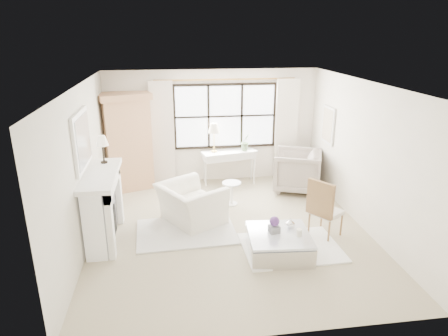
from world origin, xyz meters
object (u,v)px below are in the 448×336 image
at_px(armoire, 127,141).
at_px(club_armchair, 191,204).
at_px(console_table, 229,167).
at_px(coffee_table, 279,244).

bearing_deg(armoire, club_armchair, -75.50).
distance_m(console_table, coffee_table, 3.41).
height_order(console_table, club_armchair, console_table).
height_order(armoire, coffee_table, armoire).
distance_m(club_armchair, coffee_table, 1.96).
xyz_separation_m(armoire, console_table, (2.36, 0.01, -0.74)).
height_order(armoire, console_table, armoire).
bearing_deg(coffee_table, console_table, 99.63).
relative_size(console_table, coffee_table, 1.27).
xyz_separation_m(console_table, coffee_table, (0.32, -3.39, -0.22)).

